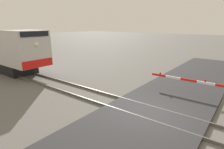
{
  "coord_description": "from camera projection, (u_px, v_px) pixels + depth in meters",
  "views": [
    {
      "loc": [
        -8.16,
        -3.57,
        4.57
      ],
      "look_at": [
        1.13,
        3.52,
        1.35
      ],
      "focal_mm": 29.66,
      "sensor_mm": 36.0,
      "label": 1
    }
  ],
  "objects": [
    {
      "name": "ground_plane",
      "position": [
        153.0,
        115.0,
        9.55
      ],
      "size": [
        160.0,
        160.0,
        0.0
      ],
      "primitive_type": "plane",
      "color": "#605E59"
    },
    {
      "name": "rail_track_left",
      "position": [
        146.0,
        119.0,
        8.98
      ],
      "size": [
        0.08,
        80.0,
        0.15
      ],
      "primitive_type": "cube",
      "color": "#59544C",
      "rests_on": "ground_plane"
    },
    {
      "name": "rail_track_right",
      "position": [
        159.0,
        109.0,
        10.08
      ],
      "size": [
        0.08,
        80.0,
        0.15
      ],
      "primitive_type": "cube",
      "color": "#59544C",
      "rests_on": "ground_plane"
    },
    {
      "name": "road_surface",
      "position": [
        153.0,
        114.0,
        9.53
      ],
      "size": [
        36.0,
        5.06,
        0.15
      ],
      "primitive_type": "cube",
      "color": "#2D2D30",
      "rests_on": "ground_plane"
    },
    {
      "name": "crossing_gate",
      "position": [
        223.0,
        90.0,
        11.05
      ],
      "size": [
        0.36,
        5.91,
        1.19
      ],
      "color": "silver",
      "rests_on": "ground_plane"
    }
  ]
}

